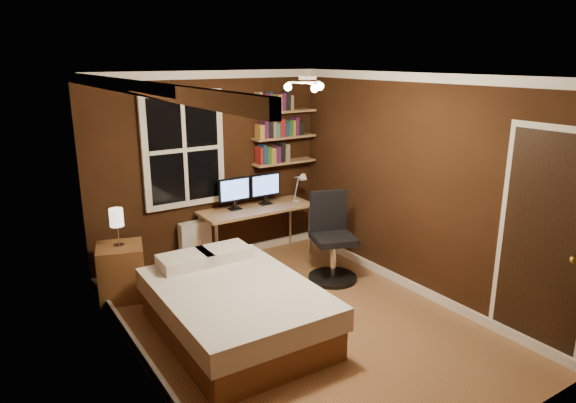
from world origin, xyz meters
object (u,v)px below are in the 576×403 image
nightstand (122,272)px  desk_lamp (300,187)px  monitor_left (235,194)px  monitor_right (265,189)px  desk (256,212)px  office_chair (332,246)px  radiator (195,244)px  bedside_lamp (117,228)px  bed (235,308)px

nightstand → desk_lamp: 2.58m
monitor_left → desk_lamp: desk_lamp is taller
monitor_right → desk: bearing=-157.9°
desk → office_chair: bearing=-66.7°
radiator → desk_lamp: (1.44, -0.30, 0.64)m
radiator → office_chair: (1.27, -1.26, 0.12)m
monitor_right → desk_lamp: 0.48m
monitor_left → monitor_right: 0.47m
bedside_lamp → monitor_right: size_ratio=0.97×
desk → office_chair: (0.46, -1.06, -0.24)m
bed → radiator: size_ratio=3.15×
bedside_lamp → radiator: 1.24m
radiator → office_chair: office_chair is taller
bed → monitor_right: (1.36, 1.69, 0.66)m
nightstand → monitor_right: bearing=22.5°
monitor_right → bed: bearing=-128.8°
desk → monitor_right: bearing=22.1°
bedside_lamp → office_chair: (2.33, -0.88, -0.42)m
desk → bedside_lamp: bearing=-174.5°
bedside_lamp → bed: bearing=-63.9°
bedside_lamp → monitor_right: bearing=7.1°
nightstand → monitor_left: 1.73m
office_chair → desk: bearing=131.5°
nightstand → bedside_lamp: 0.53m
bedside_lamp → desk_lamp: (2.50, 0.08, 0.11)m
nightstand → bedside_lamp: (0.00, 0.00, 0.53)m
bedside_lamp → desk: 1.88m
nightstand → desk_lamp: bearing=17.2°
monitor_left → desk_lamp: size_ratio=1.02×
radiator → bed: bearing=-101.2°
monitor_left → desk_lamp: 0.93m
bedside_lamp → office_chair: office_chair is taller
radiator → monitor_right: size_ratio=1.37×
monitor_right → office_chair: monitor_right is taller
radiator → bedside_lamp: bearing=-160.6°
desk → monitor_left: size_ratio=3.42×
nightstand → radiator: bearing=34.8°
desk → office_chair: 1.18m
bed → desk: bearing=54.9°
bedside_lamp → monitor_left: (1.59, 0.25, 0.10)m
desk → bed: bearing=-125.9°
desk → desk_lamp: desk_lamp is taller
bed → nightstand: bed is taller
nightstand → desk: desk is taller
nightstand → desk: (1.87, 0.18, 0.35)m
office_chair → monitor_right: bearing=121.5°
bed → desk_lamp: bearing=40.8°
desk_lamp → office_chair: bearing=-100.2°
nightstand → office_chair: (2.33, -0.88, 0.11)m
desk_lamp → monitor_right: bearing=158.1°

